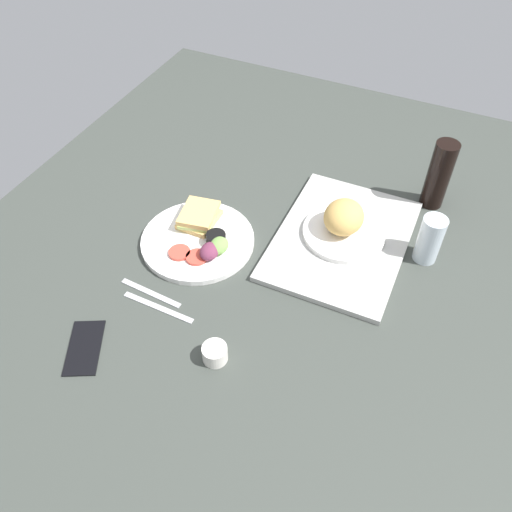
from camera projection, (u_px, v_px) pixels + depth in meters
ground_plane at (249, 262)px, 138.53cm from camera, size 190.00×150.00×3.00cm
serving_tray at (342, 240)px, 140.79cm from camera, size 45.27×33.37×1.60cm
bread_plate_near at (344, 223)px, 138.80cm from camera, size 21.87×21.87×9.57cm
plate_with_salad at (200, 237)px, 140.27cm from camera, size 29.97×29.97×5.40cm
drinking_glass at (430, 239)px, 132.72cm from camera, size 6.13×6.13×13.28cm
soda_bottle at (439, 175)px, 144.74cm from camera, size 6.40×6.40×20.25cm
espresso_cup at (215, 353)px, 115.35cm from camera, size 5.60×5.60×4.00cm
fork at (151, 293)px, 129.19cm from camera, size 2.49×17.05×0.50cm
knife at (158, 307)px, 126.18cm from camera, size 1.81×19.03×0.50cm
cell_phone at (84, 347)px, 118.34cm from camera, size 16.10×12.96×0.80cm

